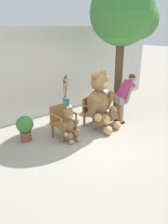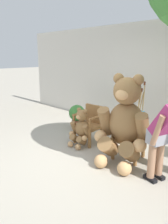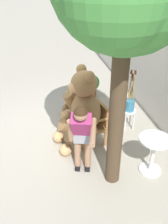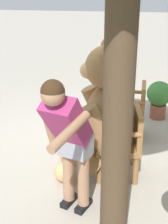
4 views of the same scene
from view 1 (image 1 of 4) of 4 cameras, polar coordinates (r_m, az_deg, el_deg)
ground_plane at (r=5.83m, az=3.16°, el=-7.06°), size 60.00×60.00×0.00m
back_wall at (r=7.20m, az=-10.06°, el=9.98°), size 10.00×0.16×2.80m
wooden_chair_left at (r=5.82m, az=-5.64°, el=-2.16°), size 0.58×0.54×0.86m
wooden_chair_right at (r=6.46m, az=2.37°, el=0.33°), size 0.65×0.61×0.86m
teddy_bear_large at (r=6.17m, az=4.30°, el=2.80°), size 1.03×1.02×1.67m
teddy_bear_small at (r=5.62m, az=-3.90°, el=-3.42°), size 0.51×0.49×0.86m
person_visitor at (r=6.65m, az=10.57°, el=4.57°), size 0.88×0.49×1.49m
white_stool at (r=6.93m, az=-4.61°, el=0.82°), size 0.34×0.34×0.46m
brush_bucket at (r=6.83m, az=-4.71°, el=3.18°), size 0.22×0.22×0.95m
round_side_table at (r=7.71m, az=4.29°, el=3.68°), size 0.56×0.56×0.72m
patio_tree at (r=6.92m, az=10.69°, el=23.60°), size 1.95×1.86×4.09m
potted_plant at (r=5.78m, az=-15.16°, el=-3.69°), size 0.44×0.44×0.68m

